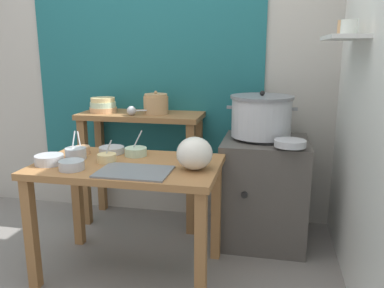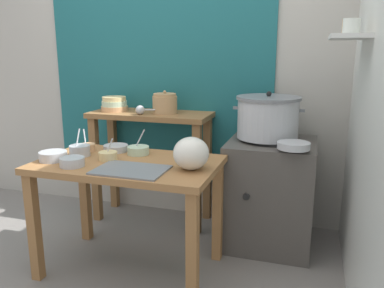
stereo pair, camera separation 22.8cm
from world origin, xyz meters
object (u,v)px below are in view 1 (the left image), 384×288
Objects in this scene: prep_bowl_2 at (72,165)px; prep_bowl_7 at (49,159)px; clay_pot at (156,104)px; serving_tray at (134,172)px; bowl_stack_enamel at (103,105)px; ladle at (133,111)px; prep_table at (128,181)px; wide_pan at (290,143)px; plastic_bag at (195,153)px; prep_bowl_5 at (82,149)px; prep_bowl_4 at (191,154)px; back_shelf_table at (142,141)px; prep_bowl_1 at (76,153)px; stove_block at (264,190)px; prep_bowl_3 at (112,150)px; prep_bowl_6 at (136,151)px; prep_bowl_0 at (107,158)px; steamer_pot at (261,116)px.

prep_bowl_7 reaches higher than prep_bowl_2.
serving_tray is (0.15, -0.93, -0.25)m from clay_pot.
bowl_stack_enamel is 0.30m from ladle.
prep_bowl_2 is 0.20m from prep_bowl_7.
prep_table is 5.42× the size of wide_pan.
plastic_bag is 1.42× the size of prep_bowl_5.
plastic_bag is 1.18× the size of prep_bowl_4.
back_shelf_table is 0.41m from bowl_stack_enamel.
bowl_stack_enamel reaches higher than wide_pan.
prep_bowl_1 is at bearing -112.30° from clay_pot.
prep_bowl_5 is at bearing -177.36° from prep_bowl_4.
stove_block is 5.46× the size of prep_bowl_2.
bowl_stack_enamel is at bearing 118.15° from prep_bowl_3.
prep_bowl_7 is (-0.44, -0.29, 0.00)m from prep_bowl_6.
prep_bowl_0 is 0.81× the size of prep_bowl_7.
plastic_bag is (0.31, 0.13, 0.09)m from serving_tray.
stove_block is at bearing 121.67° from wide_pan.
prep_bowl_6 reaches higher than prep_bowl_2.
prep_bowl_6 is (0.18, -0.03, 0.01)m from prep_bowl_3.
prep_bowl_1 is at bearing 170.89° from prep_bowl_0.
prep_bowl_5 is (-0.37, 0.15, 0.14)m from prep_table.
prep_bowl_3 is (-1.14, -0.17, -0.06)m from wide_pan.
prep_bowl_3 is (-0.19, 0.20, 0.13)m from prep_table.
serving_tray is at bearing -71.81° from prep_bowl_6.
serving_tray is 2.45× the size of prep_bowl_3.
wide_pan reaches higher than prep_bowl_4.
plastic_bag is at bearing -53.67° from back_shelf_table.
ladle is 1.19× the size of plastic_bag.
prep_bowl_3 is (-0.60, 0.24, -0.07)m from plastic_bag.
prep_bowl_1 reaches higher than prep_bowl_6.
prep_bowl_5 is at bearing 146.45° from prep_bowl_0.
prep_bowl_1 is at bearing 156.83° from serving_tray.
steamer_pot is (-0.04, 0.02, 0.54)m from stove_block.
bowl_stack_enamel is at bearing 122.40° from serving_tray.
prep_bowl_4 is at bearing 27.64° from prep_table.
prep_bowl_4 is at bearing 1.72° from prep_bowl_6.
bowl_stack_enamel reaches higher than plastic_bag.
prep_bowl_2 reaches higher than prep_bowl_3.
serving_tray is (0.10, -0.17, 0.12)m from prep_table.
back_shelf_table reaches higher than prep_bowl_1.
prep_bowl_4 is at bearing -55.56° from clay_pot.
prep_bowl_0 is (0.04, -0.77, 0.07)m from back_shelf_table.
prep_bowl_0 is (-0.89, -0.66, -0.18)m from steamer_pot.
plastic_bag is at bearing -142.21° from wide_pan.
bowl_stack_enamel is 1.03× the size of plastic_bag.
prep_bowl_3 is at bearing -154.73° from steamer_pot.
steamer_pot is 1.23× the size of serving_tray.
plastic_bag is 1.45× the size of prep_bowl_2.
plastic_bag is (-0.38, -0.67, 0.43)m from stove_block.
serving_tray reaches higher than prep_table.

